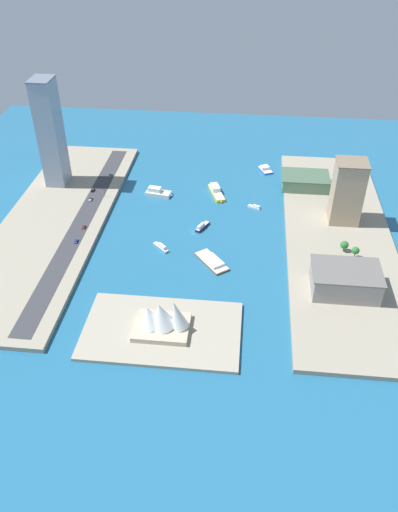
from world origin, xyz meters
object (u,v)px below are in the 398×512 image
object	(u,v)px
catamaran_blue	(265,169)
hatchback_blue	(76,241)
yacht_sleek_gray	(161,247)
terminal_long_green	(305,181)
ferry_white_commuter	(158,192)
sailboat_small_white	(255,207)
sedan_silver	(110,175)
carpark_squat_concrete	(345,280)
van_white	(91,199)
apartment_midrise_tan	(347,192)
traffic_light_waterfront	(104,192)
patrol_launch_navy	(202,226)
barge_flat_brown	(212,261)
opera_landmark	(161,318)
suv_black	(93,190)
pickup_red	(84,227)
ferry_yellow_fast	(216,191)
tower_tall_glass	(51,133)

from	to	relation	value
catamaran_blue	hatchback_blue	size ratio (longest dim) A/B	3.52
yacht_sleek_gray	terminal_long_green	world-z (taller)	terminal_long_green
ferry_white_commuter	sailboat_small_white	size ratio (longest dim) A/B	2.10
catamaran_blue	sedan_silver	xyz separation A→B (m)	(123.47, 28.15, 2.58)
carpark_squat_concrete	van_white	world-z (taller)	carpark_squat_concrete
sailboat_small_white	van_white	xyz separation A→B (m)	(121.28, 6.62, 3.02)
carpark_squat_concrete	hatchback_blue	size ratio (longest dim) A/B	8.34
apartment_midrise_tan	yacht_sleek_gray	bearing A→B (deg)	19.74
catamaran_blue	traffic_light_waterfront	size ratio (longest dim) A/B	2.54
patrol_launch_navy	catamaran_blue	distance (m)	101.28
catamaran_blue	sedan_silver	distance (m)	126.66
yacht_sleek_gray	van_white	distance (m)	80.02
sailboat_small_white	hatchback_blue	world-z (taller)	sailboat_small_white
barge_flat_brown	sailboat_small_white	distance (m)	74.46
apartment_midrise_tan	opera_landmark	xyz separation A→B (m)	(107.59, 118.89, -15.41)
suv_black	hatchback_blue	world-z (taller)	hatchback_blue
catamaran_blue	pickup_red	size ratio (longest dim) A/B	3.78
ferry_yellow_fast	sailboat_small_white	xyz separation A→B (m)	(-29.93, 18.22, -1.04)
yacht_sleek_gray	barge_flat_brown	world-z (taller)	yacht_sleek_gray
yacht_sleek_gray	ferry_yellow_fast	xyz separation A→B (m)	(-30.08, -76.24, 0.69)
catamaran_blue	carpark_squat_concrete	size ratio (longest dim) A/B	0.42
ferry_yellow_fast	suv_black	size ratio (longest dim) A/B	5.91
ferry_white_commuter	ferry_yellow_fast	bearing A→B (deg)	-170.87
opera_landmark	catamaran_blue	bearing A→B (deg)	-105.62
yacht_sleek_gray	ferry_white_commuter	xyz separation A→B (m)	(13.90, -69.16, 0.98)
ferry_white_commuter	catamaran_blue	size ratio (longest dim) A/B	1.31
catamaran_blue	opera_landmark	world-z (taller)	opera_landmark
yacht_sleek_gray	pickup_red	world-z (taller)	pickup_red
opera_landmark	pickup_red	bearing A→B (deg)	-52.56
sedan_silver	apartment_midrise_tan	bearing A→B (deg)	165.08
opera_landmark	yacht_sleek_gray	bearing A→B (deg)	-80.13
hatchback_blue	terminal_long_green	bearing A→B (deg)	-149.04
catamaran_blue	traffic_light_waterfront	xyz separation A→B (m)	(119.30, 61.63, 5.93)
ferry_white_commuter	sedan_silver	world-z (taller)	ferry_white_commuter
ferry_yellow_fast	tower_tall_glass	distance (m)	130.32
yacht_sleek_gray	tower_tall_glass	size ratio (longest dim) A/B	0.15
ferry_yellow_fast	barge_flat_brown	distance (m)	88.27
hatchback_blue	pickup_red	bearing A→B (deg)	-90.52
suv_black	hatchback_blue	distance (m)	67.96
patrol_launch_navy	pickup_red	distance (m)	81.00
traffic_light_waterfront	ferry_white_commuter	bearing A→B (deg)	-162.18
van_white	opera_landmark	bearing A→B (deg)	120.38
terminal_long_green	sedan_silver	xyz separation A→B (m)	(153.48, -1.26, -3.88)
yacht_sleek_gray	hatchback_blue	distance (m)	55.91
carpark_squat_concrete	hatchback_blue	bearing A→B (deg)	-10.44
ferry_yellow_fast	catamaran_blue	distance (m)	56.46
hatchback_blue	tower_tall_glass	bearing A→B (deg)	-64.54
suv_black	van_white	bearing A→B (deg)	98.66
catamaran_blue	carpark_squat_concrete	xyz separation A→B (m)	(-45.21, 152.35, 8.95)
terminal_long_green	hatchback_blue	distance (m)	178.72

